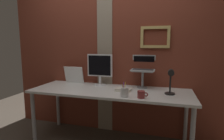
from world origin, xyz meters
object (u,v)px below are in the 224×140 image
object	(u,v)px
laptop	(143,66)
desk_lamp	(171,79)
coffee_mug	(141,94)
whiteboard_panel	(74,75)
monitor	(100,67)
pen_cup	(124,92)

from	to	relation	value
laptop	desk_lamp	world-z (taller)	laptop
coffee_mug	desk_lamp	bearing A→B (deg)	32.38
desk_lamp	coffee_mug	bearing A→B (deg)	-147.62
whiteboard_panel	desk_lamp	bearing A→B (deg)	-12.68
monitor	pen_cup	size ratio (longest dim) A/B	2.66
monitor	coffee_mug	size ratio (longest dim) A/B	3.81
desk_lamp	coffee_mug	world-z (taller)	desk_lamp
monitor	desk_lamp	xyz separation A→B (m)	(0.97, -0.28, -0.07)
laptop	coffee_mug	world-z (taller)	laptop
pen_cup	coffee_mug	world-z (taller)	pen_cup
laptop	whiteboard_panel	world-z (taller)	laptop
whiteboard_panel	pen_cup	bearing A→B (deg)	-29.48
whiteboard_panel	desk_lamp	size ratio (longest dim) A/B	0.97
monitor	pen_cup	bearing A→B (deg)	-45.64
pen_cup	coffee_mug	bearing A→B (deg)	0.03
monitor	laptop	size ratio (longest dim) A/B	1.42
monitor	pen_cup	distance (m)	0.70
coffee_mug	laptop	bearing A→B (deg)	94.71
pen_cup	coffee_mug	distance (m)	0.19
whiteboard_panel	monitor	bearing A→B (deg)	-4.21
coffee_mug	whiteboard_panel	bearing A→B (deg)	154.98
monitor	whiteboard_panel	bearing A→B (deg)	175.79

